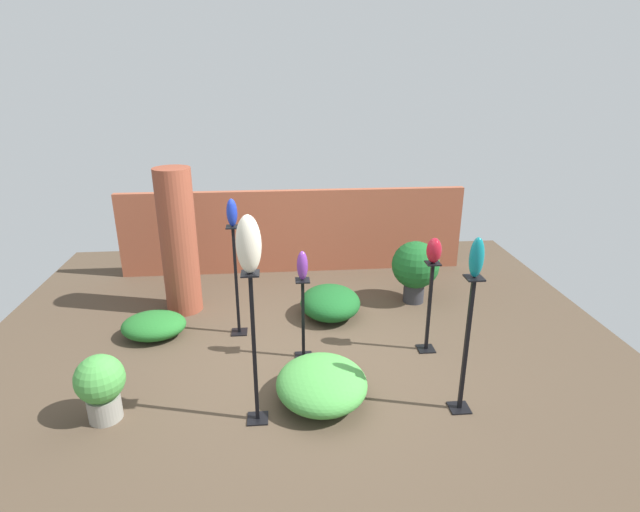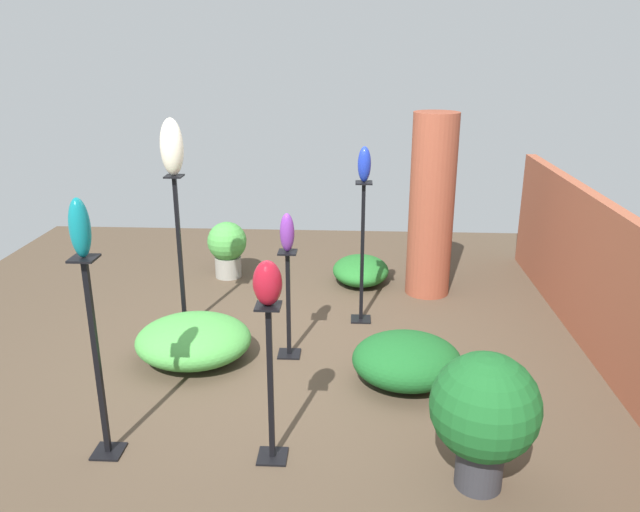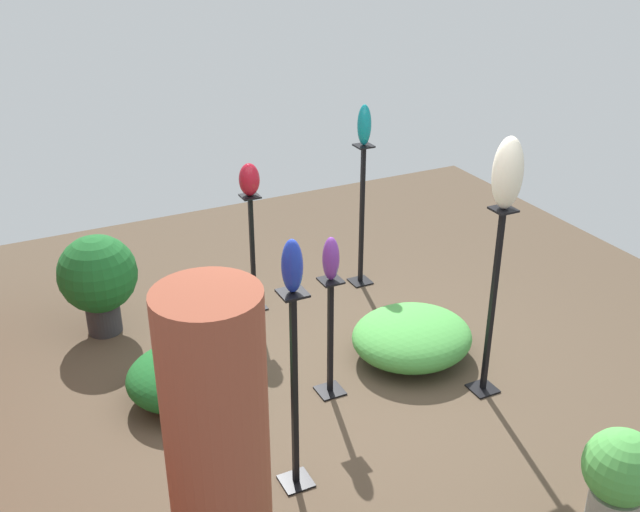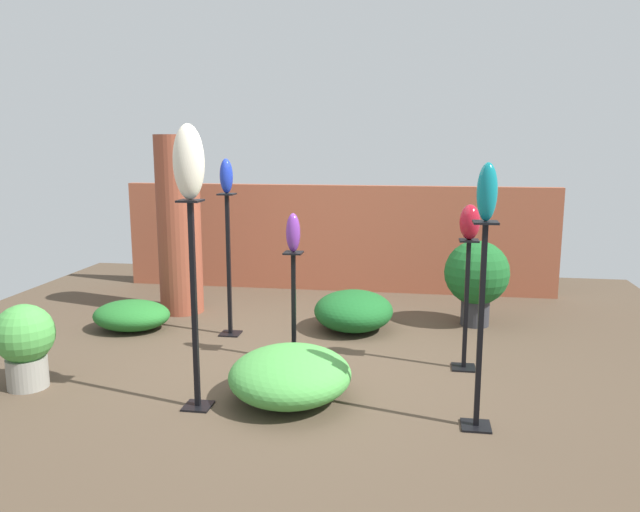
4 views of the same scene
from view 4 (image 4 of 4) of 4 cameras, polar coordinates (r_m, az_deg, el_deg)
name	(u,v)px [view 4 (image 4 of 4)]	position (r m, az deg, el deg)	size (l,w,h in m)	color
ground_plane	(294,361)	(5.63, -2.42, -9.58)	(8.00, 8.00, 0.00)	#4C3D2D
brick_wall_back	(335,238)	(8.11, 1.41, 1.64)	(5.60, 0.12, 1.38)	#9E5138
brick_pillar	(179,225)	(7.18, -12.75, 2.77)	(0.49, 0.49, 2.00)	brown
pedestal_ivory	(194,314)	(4.57, -11.41, -5.22)	(0.20, 0.20, 1.53)	black
pedestal_cobalt	(229,271)	(6.27, -8.33, -1.33)	(0.20, 0.20, 1.43)	black
pedestal_teal	(480,335)	(4.32, 14.43, -7.01)	(0.20, 0.20, 1.42)	black
pedestal_ruby	(466,311)	(5.44, 13.20, -4.90)	(0.20, 0.20, 1.12)	black
pedestal_violet	(294,312)	(5.51, -2.42, -5.15)	(0.20, 0.20, 0.99)	black
art_vase_ivory	(189,162)	(4.41, -11.91, 8.41)	(0.22, 0.21, 0.52)	beige
art_vase_cobalt	(226,176)	(6.15, -8.56, 7.24)	(0.13, 0.13, 0.34)	#192D9E
art_vase_teal	(487,192)	(4.14, 15.03, 5.68)	(0.13, 0.13, 0.38)	#0F727A
art_vase_ruby	(470,222)	(5.30, 13.54, 3.03)	(0.17, 0.18, 0.29)	maroon
art_vase_violet	(293,233)	(5.37, -2.48, 2.14)	(0.12, 0.12, 0.34)	#6B2D8C
potted_plant_front_right	(477,276)	(6.75, 14.13, -1.75)	(0.68, 0.68, 0.91)	#2D2D33
potted_plant_walkway_edge	(25,341)	(5.45, -25.39, -7.05)	(0.47, 0.47, 0.68)	gray
foliage_bed_east	(132,315)	(6.78, -16.85, -5.21)	(0.80, 0.65, 0.30)	#236B28
foliage_bed_west	(290,375)	(4.79, -2.74, -10.79)	(0.93, 1.02, 0.38)	#479942
foliage_bed_center	(354,311)	(6.49, 3.08, -5.01)	(0.81, 0.90, 0.40)	#195923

